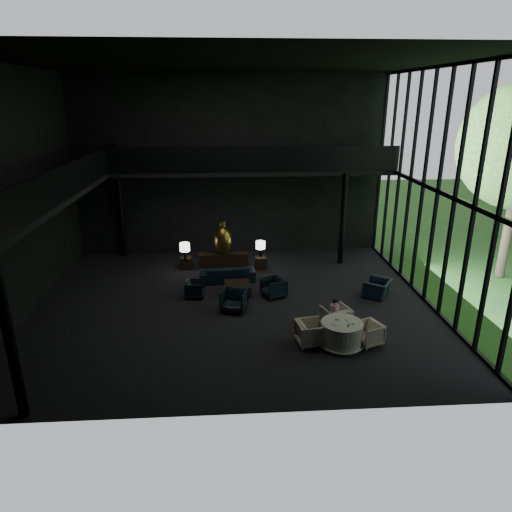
{
  "coord_description": "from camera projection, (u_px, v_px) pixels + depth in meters",
  "views": [
    {
      "loc": [
        -0.18,
        -14.84,
        7.02
      ],
      "look_at": [
        0.81,
        0.5,
        1.63
      ],
      "focal_mm": 32.0,
      "sensor_mm": 36.0,
      "label": 1
    }
  ],
  "objects": [
    {
      "name": "table_lamp_right",
      "position": [
        261.0,
        246.0,
        19.45
      ],
      "size": [
        0.4,
        0.4,
        0.68
      ],
      "color": "black",
      "rests_on": "side_table_right"
    },
    {
      "name": "table_lamp_left",
      "position": [
        185.0,
        248.0,
        19.09
      ],
      "size": [
        0.43,
        0.43,
        0.71
      ],
      "color": "black",
      "rests_on": "side_table_left"
    },
    {
      "name": "column_sw",
      "position": [
        10.0,
        339.0,
        9.97
      ],
      "size": [
        0.24,
        0.24,
        4.0
      ],
      "primitive_type": "cylinder",
      "color": "black",
      "rests_on": "floor"
    },
    {
      "name": "mezzanine_left",
      "position": [
        45.0,
        196.0,
        14.62
      ],
      "size": [
        2.0,
        12.0,
        0.25
      ],
      "primitive_type": "cube",
      "color": "black",
      "rests_on": "wall_left"
    },
    {
      "name": "wall_left",
      "position": [
        13.0,
        197.0,
        14.56
      ],
      "size": [
        0.04,
        12.0,
        8.0
      ],
      "primitive_type": "cube",
      "color": "black",
      "rests_on": "ground"
    },
    {
      "name": "floor",
      "position": [
        234.0,
        304.0,
        16.31
      ],
      "size": [
        14.0,
        12.0,
        0.02
      ],
      "primitive_type": "cube",
      "color": "black",
      "rests_on": "ground"
    },
    {
      "name": "column_nw",
      "position": [
        121.0,
        213.0,
        20.71
      ],
      "size": [
        0.24,
        0.24,
        4.0
      ],
      "primitive_type": "cylinder",
      "color": "black",
      "rests_on": "floor"
    },
    {
      "name": "bronze_urn",
      "position": [
        223.0,
        240.0,
        19.28
      ],
      "size": [
        0.77,
        0.77,
        1.43
      ],
      "color": "olive",
      "rests_on": "console"
    },
    {
      "name": "cereal_bowl",
      "position": [
        337.0,
        319.0,
        13.53
      ],
      "size": [
        0.15,
        0.15,
        0.08
      ],
      "primitive_type": "ellipsoid",
      "color": "white",
      "rests_on": "dining_table"
    },
    {
      "name": "cream_pot",
      "position": [
        348.0,
        325.0,
        13.14
      ],
      "size": [
        0.07,
        0.07,
        0.06
      ],
      "primitive_type": "cylinder",
      "rotation": [
        0.0,
        0.0,
        -0.21
      ],
      "color": "#99999E",
      "rests_on": "dining_table"
    },
    {
      "name": "window_armchair",
      "position": [
        378.0,
        287.0,
        16.81
      ],
      "size": [
        0.99,
        1.07,
        0.79
      ],
      "primitive_type": "imported",
      "rotation": [
        0.0,
        0.0,
        -2.17
      ],
      "color": "black",
      "rests_on": "floor"
    },
    {
      "name": "mezzanine_back",
      "position": [
        254.0,
        170.0,
        19.75
      ],
      "size": [
        12.0,
        2.0,
        0.25
      ],
      "primitive_type": "cube",
      "color": "black",
      "rests_on": "wall_back"
    },
    {
      "name": "side_table_right",
      "position": [
        261.0,
        263.0,
        19.6
      ],
      "size": [
        0.47,
        0.47,
        0.52
      ],
      "primitive_type": "cube",
      "color": "black",
      "rests_on": "floor"
    },
    {
      "name": "railing_left",
      "position": [
        75.0,
        177.0,
        14.48
      ],
      "size": [
        0.06,
        12.0,
        1.0
      ],
      "primitive_type": "cube",
      "color": "black",
      "rests_on": "mezzanine_left"
    },
    {
      "name": "wall_back",
      "position": [
        230.0,
        167.0,
        20.63
      ],
      "size": [
        14.0,
        0.04,
        8.0
      ],
      "primitive_type": "cube",
      "color": "black",
      "rests_on": "ground"
    },
    {
      "name": "sofa",
      "position": [
        227.0,
        270.0,
        18.23
      ],
      "size": [
        2.4,
        0.9,
        0.92
      ],
      "primitive_type": "imported",
      "rotation": [
        0.0,
        0.0,
        3.24
      ],
      "color": "black",
      "rests_on": "floor"
    },
    {
      "name": "dining_table",
      "position": [
        341.0,
        335.0,
        13.53
      ],
      "size": [
        1.4,
        1.4,
        0.75
      ],
      "color": "white",
      "rests_on": "floor"
    },
    {
      "name": "curtain_wall",
      "position": [
        438.0,
        191.0,
        15.4
      ],
      "size": [
        0.2,
        12.0,
        8.0
      ],
      "primitive_type": null,
      "color": "black",
      "rests_on": "ground"
    },
    {
      "name": "side_table_left",
      "position": [
        186.0,
        263.0,
        19.62
      ],
      "size": [
        0.47,
        0.47,
        0.52
      ],
      "primitive_type": "cube",
      "color": "black",
      "rests_on": "floor"
    },
    {
      "name": "coffee_cup",
      "position": [
        353.0,
        323.0,
        13.25
      ],
      "size": [
        0.08,
        0.08,
        0.06
      ],
      "primitive_type": "cylinder",
      "rotation": [
        0.0,
        0.0,
        0.05
      ],
      "color": "white",
      "rests_on": "saucer"
    },
    {
      "name": "plate_a",
      "position": [
        335.0,
        324.0,
        13.3
      ],
      "size": [
        0.26,
        0.26,
        0.02
      ],
      "primitive_type": "cylinder",
      "rotation": [
        0.0,
        0.0,
        0.03
      ],
      "color": "white",
      "rests_on": "dining_table"
    },
    {
      "name": "lounge_armchair_west",
      "position": [
        195.0,
        289.0,
        16.79
      ],
      "size": [
        0.61,
        0.64,
        0.62
      ],
      "primitive_type": "imported",
      "rotation": [
        0.0,
        0.0,
        1.49
      ],
      "color": "#101F32",
      "rests_on": "floor"
    },
    {
      "name": "lounge_armchair_south",
      "position": [
        234.0,
        298.0,
        15.67
      ],
      "size": [
        1.12,
        1.08,
        0.94
      ],
      "primitive_type": "imported",
      "rotation": [
        0.0,
        0.0,
        -0.3
      ],
      "color": "black",
      "rests_on": "floor"
    },
    {
      "name": "coffee_table",
      "position": [
        237.0,
        288.0,
        17.11
      ],
      "size": [
        0.96,
        0.96,
        0.42
      ],
      "primitive_type": "cube",
      "rotation": [
        0.0,
        0.0,
        0.02
      ],
      "color": "black",
      "rests_on": "floor"
    },
    {
      "name": "plate_b",
      "position": [
        348.0,
        319.0,
        13.56
      ],
      "size": [
        0.27,
        0.27,
        0.01
      ],
      "primitive_type": "cylinder",
      "rotation": [
        0.0,
        0.0,
        -0.29
      ],
      "color": "white",
      "rests_on": "dining_table"
    },
    {
      "name": "column_ne",
      "position": [
        343.0,
        219.0,
        19.7
      ],
      "size": [
        0.24,
        0.24,
        4.0
      ],
      "primitive_type": "cylinder",
      "color": "black",
      "rests_on": "floor"
    },
    {
      "name": "console",
      "position": [
        223.0,
        261.0,
        19.63
      ],
      "size": [
        2.14,
        0.49,
        0.68
      ],
      "primitive_type": "cube",
      "color": "black",
      "rests_on": "floor"
    },
    {
      "name": "railing_back",
      "position": [
        255.0,
        159.0,
        18.61
      ],
      "size": [
        12.0,
        0.06,
        1.0
      ],
      "primitive_type": "cube",
      "color": "black",
      "rests_on": "mezzanine_back"
    },
    {
      "name": "child",
      "position": [
        335.0,
        308.0,
        14.34
      ],
      "size": [
        0.27,
        0.27,
        0.59
      ],
      "rotation": [
        0.0,
        0.0,
        3.14
      ],
      "color": "#EFBCCE",
      "rests_on": "dining_chair_north"
    },
    {
      "name": "lounge_armchair_east",
      "position": [
        273.0,
        286.0,
        16.8
      ],
      "size": [
        0.99,
        1.01,
        0.81
      ],
      "primitive_type": "imported",
      "rotation": [
        0.0,
        0.0,
        -1.16
      ],
      "color": "black",
      "rests_on": "floor"
    },
    {
      "name": "dining_chair_east",
      "position": [
        368.0,
        333.0,
        13.58
      ],
      "size": [
        0.87,
        0.89,
        0.72
      ],
      "primitive_type": "imported",
      "rotation": [
        0.0,
        0.0,
        -1.18
      ],
      "color": "beige",
      "rests_on": "floor"
    },
    {
      "name": "ceiling",
      "position": [
        230.0,
        62.0,
        13.66
      ],
      "size": [
        14.0,
        12.0,
        0.02
      ],
      "primitive_type": "cube",
      "color": "black",
      "rests_on": "ground"
    },
    {
      "name": "wall_front",
      "position": [
        237.0,
        253.0,
        9.33
      ],
      "size": [
        14.0,
        0.04,
        8.0
      ],
      "primitive_type": "cube",
      "color": "black",
      "rests_on": "ground"
    },
    {
      "name": "saucer",
      "position": [
        350.0,
        322.0,
        13.38
      ],
      "size": [
        0.16,
        0.16,
        0.01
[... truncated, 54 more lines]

